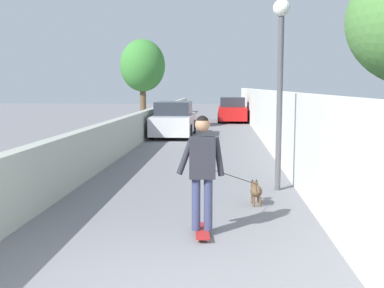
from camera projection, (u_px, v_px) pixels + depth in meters
name	position (u px, v px, depth m)	size (l,w,h in m)	color
ground_plane	(203.00, 141.00, 18.61)	(80.00, 80.00, 0.00)	slate
wall_left	(131.00, 131.00, 16.72)	(48.00, 0.30, 1.19)	#999E93
fence_right	(272.00, 120.00, 16.33)	(48.00, 0.30, 2.06)	silver
tree_left_mid	(143.00, 66.00, 23.38)	(2.29, 2.29, 4.59)	brown
lamp_post	(281.00, 60.00, 9.56)	(0.36, 0.36, 3.99)	#4C4C51
skateboard	(202.00, 231.00, 6.87)	(0.81, 0.27, 0.08)	maroon
person_skateboarder	(202.00, 164.00, 6.75)	(0.25, 0.71, 1.71)	#333859
dog	(256.00, 190.00, 8.63)	(2.16, 1.06, 1.06)	brown
car_near	(174.00, 120.00, 20.54)	(4.24, 1.80, 1.54)	silver
car_far	(232.00, 110.00, 28.94)	(3.93, 1.80, 1.54)	#B71414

